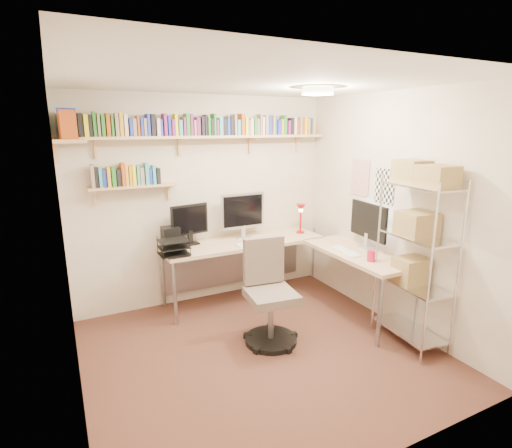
# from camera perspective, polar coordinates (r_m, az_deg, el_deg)

# --- Properties ---
(ground) EXTENTS (3.20, 3.20, 0.00)m
(ground) POSITION_cam_1_polar(r_m,az_deg,el_deg) (4.08, 0.75, -17.82)
(ground) COLOR #49281F
(ground) RESTS_ON ground
(room_shell) EXTENTS (3.24, 3.04, 2.52)m
(room_shell) POSITION_cam_1_polar(r_m,az_deg,el_deg) (3.53, 0.89, 4.17)
(room_shell) COLOR beige
(room_shell) RESTS_ON ground
(wall_shelves) EXTENTS (3.12, 1.09, 0.80)m
(wall_shelves) POSITION_cam_1_polar(r_m,az_deg,el_deg) (4.53, -12.19, 12.11)
(wall_shelves) COLOR #D9AC7A
(wall_shelves) RESTS_ON ground
(corner_desk) EXTENTS (2.37, 1.97, 1.34)m
(corner_desk) POSITION_cam_1_polar(r_m,az_deg,el_deg) (4.73, 1.02, -3.06)
(corner_desk) COLOR #D5B18A
(corner_desk) RESTS_ON ground
(office_chair) EXTENTS (0.55, 0.56, 1.05)m
(office_chair) POSITION_cam_1_polar(r_m,az_deg,el_deg) (4.09, 1.87, -10.72)
(office_chair) COLOR black
(office_chair) RESTS_ON ground
(wire_rack) EXTENTS (0.42, 0.76, 1.83)m
(wire_rack) POSITION_cam_1_polar(r_m,az_deg,el_deg) (4.09, 22.06, -0.16)
(wire_rack) COLOR silver
(wire_rack) RESTS_ON ground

